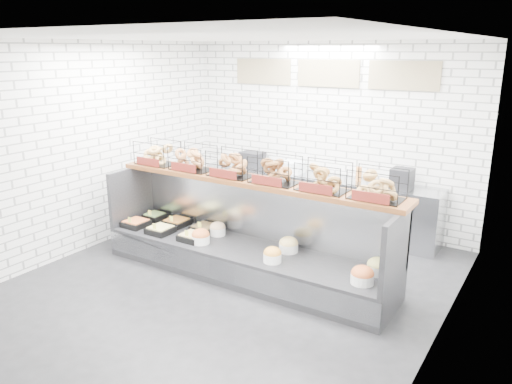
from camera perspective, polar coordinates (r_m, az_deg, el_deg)
The scene contains 5 objects.
ground at distance 6.46m, azimuth -2.89°, elevation -10.40°, with size 5.50×5.50×0.00m, color black.
room_shell at distance 6.33m, azimuth 0.01°, elevation 8.64°, with size 5.02×5.51×3.01m.
display_case at distance 6.59m, azimuth -1.28°, elevation -6.72°, with size 4.00×0.90×1.20m.
bagel_shelf at distance 6.39m, azimuth -0.38°, elevation 2.59°, with size 4.10×0.50×0.40m.
prep_counter at distance 8.25m, azimuth 6.81°, elevation -1.02°, with size 4.00×0.60×1.20m.
Camera 1 is at (3.36, -4.71, 2.88)m, focal length 35.00 mm.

